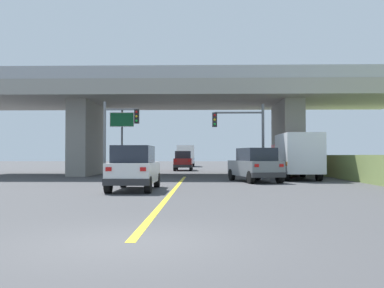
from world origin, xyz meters
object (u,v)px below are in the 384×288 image
at_px(traffic_signal_farside, 116,129).
at_px(box_truck, 296,156).
at_px(sedan_oncoming, 183,161).
at_px(highway_sign, 122,127).
at_px(suv_lead, 134,168).
at_px(traffic_signal_nearside, 244,130).
at_px(suv_crossing, 255,165).
at_px(semi_truck_distant, 186,155).

bearing_deg(traffic_signal_farside, box_truck, -1.36).
xyz_separation_m(box_truck, sedan_oncoming, (-8.23, 16.79, -0.56)).
bearing_deg(highway_sign, sedan_oncoming, 72.44).
bearing_deg(suv_lead, box_truck, 45.47).
height_order(sedan_oncoming, traffic_signal_farside, traffic_signal_farside).
height_order(sedan_oncoming, traffic_signal_nearside, traffic_signal_nearside).
height_order(suv_crossing, traffic_signal_farside, traffic_signal_farside).
xyz_separation_m(suv_lead, highway_sign, (-3.02, 13.30, 2.73)).
relative_size(suv_lead, traffic_signal_farside, 0.90).
height_order(traffic_signal_farside, highway_sign, traffic_signal_farside).
bearing_deg(traffic_signal_farside, semi_truck_distant, 83.96).
relative_size(suv_lead, sedan_oncoming, 0.97).
relative_size(suv_lead, suv_crossing, 0.94).
height_order(traffic_signal_farside, semi_truck_distant, traffic_signal_farside).
bearing_deg(box_truck, traffic_signal_nearside, 179.96).
xyz_separation_m(suv_crossing, box_truck, (3.07, 2.92, 0.56)).
distance_m(suv_lead, sedan_oncoming, 26.28).
distance_m(highway_sign, semi_truck_distant, 29.58).
relative_size(traffic_signal_farside, highway_sign, 1.05).
xyz_separation_m(box_truck, semi_truck_distant, (-8.58, 33.10, -0.01)).
bearing_deg(suv_crossing, traffic_signal_nearside, 83.21).
bearing_deg(traffic_signal_nearside, highway_sign, 156.71).
xyz_separation_m(suv_lead, sedan_oncoming, (1.08, 26.25, 0.00)).
bearing_deg(suv_lead, highway_sign, 102.78).
distance_m(suv_crossing, sedan_oncoming, 20.37).
bearing_deg(suv_lead, suv_crossing, 46.36).
xyz_separation_m(suv_crossing, highway_sign, (-9.26, 6.75, 2.73)).
relative_size(suv_lead, box_truck, 0.71).
xyz_separation_m(box_truck, traffic_signal_farside, (-12.05, 0.29, 1.77)).
relative_size(suv_crossing, traffic_signal_nearside, 1.00).
xyz_separation_m(traffic_signal_nearside, highway_sign, (-8.91, 3.83, 0.50)).
bearing_deg(highway_sign, traffic_signal_nearside, -23.29).
bearing_deg(semi_truck_distant, suv_lead, -90.99).
bearing_deg(semi_truck_distant, traffic_signal_farside, -96.04).
bearing_deg(semi_truck_distant, suv_crossing, -81.30).
distance_m(suv_lead, traffic_signal_farside, 10.39).
bearing_deg(suv_lead, semi_truck_distant, 89.01).
height_order(traffic_signal_nearside, traffic_signal_farside, traffic_signal_farside).
distance_m(box_truck, traffic_signal_farside, 12.18).
distance_m(suv_crossing, semi_truck_distant, 36.44).
bearing_deg(highway_sign, suv_lead, -77.22).
distance_m(box_truck, highway_sign, 13.09).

